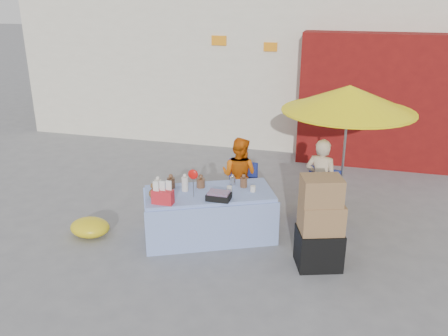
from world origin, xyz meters
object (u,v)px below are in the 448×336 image
(chair_left, at_px, (237,200))
(box_stack, at_px, (320,226))
(vendor_beige, at_px, (320,181))
(umbrella, at_px, (349,99))
(vendor_orange, at_px, (239,176))
(market_table, at_px, (209,214))
(chair_right, at_px, (318,210))

(chair_left, relative_size, box_stack, 0.69)
(vendor_beige, xyz_separation_m, umbrella, (0.30, 0.15, 1.23))
(chair_left, height_order, umbrella, umbrella)
(vendor_orange, bearing_deg, vendor_beige, -167.00)
(chair_left, xyz_separation_m, box_stack, (1.35, -1.15, 0.31))
(market_table, relative_size, box_stack, 1.63)
(box_stack, bearing_deg, vendor_beige, 94.46)
(vendor_orange, distance_m, umbrella, 2.01)
(market_table, bearing_deg, box_stack, -38.27)
(vendor_orange, bearing_deg, chair_right, -173.13)
(vendor_beige, bearing_deg, chair_right, 104.51)
(box_stack, bearing_deg, market_table, 166.66)
(market_table, distance_m, umbrella, 2.57)
(chair_right, bearing_deg, market_table, -139.37)
(vendor_beige, height_order, umbrella, umbrella)
(vendor_orange, bearing_deg, chair_left, 104.51)
(box_stack, bearing_deg, chair_left, 139.59)
(vendor_orange, relative_size, vendor_beige, 0.94)
(market_table, distance_m, vendor_orange, 0.97)
(chair_right, bearing_deg, chair_left, -167.00)
(box_stack, bearing_deg, umbrella, 82.04)
(vendor_beige, bearing_deg, chair_left, 19.16)
(chair_left, bearing_deg, box_stack, -27.41)
(market_table, distance_m, box_stack, 1.63)
(chair_right, relative_size, umbrella, 0.41)
(chair_right, distance_m, box_stack, 1.19)
(vendor_orange, bearing_deg, box_stack, 149.50)
(chair_left, relative_size, vendor_beige, 0.64)
(vendor_orange, height_order, umbrella, umbrella)
(vendor_beige, distance_m, umbrella, 1.28)
(vendor_orange, xyz_separation_m, vendor_beige, (1.25, 0.00, 0.04))
(chair_left, distance_m, vendor_beige, 1.32)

